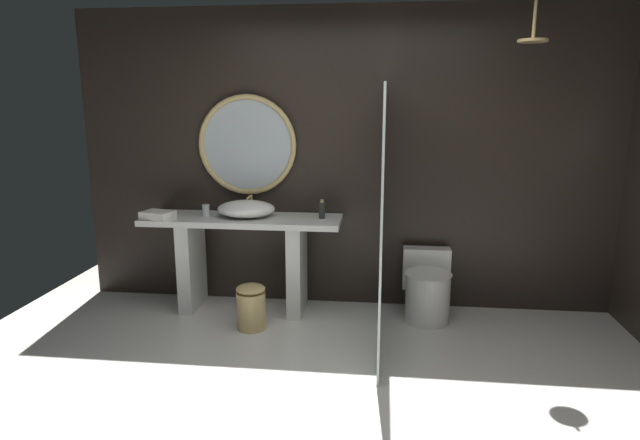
{
  "coord_description": "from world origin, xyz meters",
  "views": [
    {
      "loc": [
        0.31,
        -2.85,
        1.81
      ],
      "look_at": [
        -0.14,
        0.97,
        0.96
      ],
      "focal_mm": 30.32,
      "sensor_mm": 36.0,
      "label": 1
    }
  ],
  "objects_px": {
    "soap_dispenser": "(322,210)",
    "round_wall_mirror": "(247,145)",
    "waste_bin": "(251,306)",
    "folded_hand_towel": "(158,215)",
    "tumbler_cup": "(206,210)",
    "vessel_sink": "(246,209)",
    "rain_shower_head": "(533,38)",
    "toilet": "(427,289)"
  },
  "relations": [
    {
      "from": "soap_dispenser",
      "to": "round_wall_mirror",
      "type": "xyz_separation_m",
      "value": [
        -0.69,
        0.21,
        0.52
      ]
    },
    {
      "from": "round_wall_mirror",
      "to": "waste_bin",
      "type": "height_order",
      "value": "round_wall_mirror"
    },
    {
      "from": "soap_dispenser",
      "to": "folded_hand_towel",
      "type": "height_order",
      "value": "soap_dispenser"
    },
    {
      "from": "tumbler_cup",
      "to": "waste_bin",
      "type": "bearing_deg",
      "value": -41.04
    },
    {
      "from": "vessel_sink",
      "to": "rain_shower_head",
      "type": "distance_m",
      "value": 2.59
    },
    {
      "from": "tumbler_cup",
      "to": "rain_shower_head",
      "type": "bearing_deg",
      "value": -6.23
    },
    {
      "from": "rain_shower_head",
      "to": "toilet",
      "type": "xyz_separation_m",
      "value": [
        -0.64,
        0.24,
        -1.99
      ]
    },
    {
      "from": "round_wall_mirror",
      "to": "folded_hand_towel",
      "type": "bearing_deg",
      "value": -150.1
    },
    {
      "from": "rain_shower_head",
      "to": "round_wall_mirror",
      "type": "bearing_deg",
      "value": 167.29
    },
    {
      "from": "round_wall_mirror",
      "to": "folded_hand_towel",
      "type": "xyz_separation_m",
      "value": [
        -0.69,
        -0.4,
        -0.56
      ]
    },
    {
      "from": "rain_shower_head",
      "to": "folded_hand_towel",
      "type": "relative_size",
      "value": 1.1
    },
    {
      "from": "vessel_sink",
      "to": "tumbler_cup",
      "type": "height_order",
      "value": "vessel_sink"
    },
    {
      "from": "vessel_sink",
      "to": "waste_bin",
      "type": "relative_size",
      "value": 1.33
    },
    {
      "from": "tumbler_cup",
      "to": "folded_hand_towel",
      "type": "relative_size",
      "value": 0.39
    },
    {
      "from": "round_wall_mirror",
      "to": "toilet",
      "type": "distance_m",
      "value": 1.99
    },
    {
      "from": "rain_shower_head",
      "to": "toilet",
      "type": "relative_size",
      "value": 0.49
    },
    {
      "from": "tumbler_cup",
      "to": "vessel_sink",
      "type": "bearing_deg",
      "value": -0.65
    },
    {
      "from": "tumbler_cup",
      "to": "waste_bin",
      "type": "xyz_separation_m",
      "value": [
        0.49,
        -0.42,
        -0.7
      ]
    },
    {
      "from": "tumbler_cup",
      "to": "soap_dispenser",
      "type": "height_order",
      "value": "soap_dispenser"
    },
    {
      "from": "tumbler_cup",
      "to": "soap_dispenser",
      "type": "distance_m",
      "value": 1.01
    },
    {
      "from": "round_wall_mirror",
      "to": "rain_shower_head",
      "type": "xyz_separation_m",
      "value": [
        2.23,
        -0.5,
        0.82
      ]
    },
    {
      "from": "vessel_sink",
      "to": "folded_hand_towel",
      "type": "distance_m",
      "value": 0.74
    },
    {
      "from": "soap_dispenser",
      "to": "round_wall_mirror",
      "type": "bearing_deg",
      "value": 162.97
    },
    {
      "from": "waste_bin",
      "to": "vessel_sink",
      "type": "bearing_deg",
      "value": 106.62
    },
    {
      "from": "round_wall_mirror",
      "to": "rain_shower_head",
      "type": "bearing_deg",
      "value": -12.71
    },
    {
      "from": "vessel_sink",
      "to": "waste_bin",
      "type": "bearing_deg",
      "value": -73.38
    },
    {
      "from": "vessel_sink",
      "to": "soap_dispenser",
      "type": "xyz_separation_m",
      "value": [
        0.65,
        0.02,
        0.0
      ]
    },
    {
      "from": "vessel_sink",
      "to": "toilet",
      "type": "bearing_deg",
      "value": -1.3
    },
    {
      "from": "rain_shower_head",
      "to": "waste_bin",
      "type": "distance_m",
      "value": 2.92
    },
    {
      "from": "tumbler_cup",
      "to": "toilet",
      "type": "height_order",
      "value": "tumbler_cup"
    },
    {
      "from": "soap_dispenser",
      "to": "folded_hand_towel",
      "type": "bearing_deg",
      "value": -172.29
    },
    {
      "from": "vessel_sink",
      "to": "folded_hand_towel",
      "type": "relative_size",
      "value": 1.96
    },
    {
      "from": "rain_shower_head",
      "to": "waste_bin",
      "type": "xyz_separation_m",
      "value": [
        -2.07,
        -0.14,
        -2.06
      ]
    },
    {
      "from": "tumbler_cup",
      "to": "round_wall_mirror",
      "type": "xyz_separation_m",
      "value": [
        0.33,
        0.22,
        0.55
      ]
    },
    {
      "from": "waste_bin",
      "to": "rain_shower_head",
      "type": "bearing_deg",
      "value": 3.99
    },
    {
      "from": "vessel_sink",
      "to": "rain_shower_head",
      "type": "relative_size",
      "value": 1.77
    },
    {
      "from": "tumbler_cup",
      "to": "toilet",
      "type": "distance_m",
      "value": 2.01
    },
    {
      "from": "soap_dispenser",
      "to": "waste_bin",
      "type": "bearing_deg",
      "value": -140.37
    },
    {
      "from": "soap_dispenser",
      "to": "round_wall_mirror",
      "type": "distance_m",
      "value": 0.89
    },
    {
      "from": "vessel_sink",
      "to": "toilet",
      "type": "distance_m",
      "value": 1.68
    },
    {
      "from": "soap_dispenser",
      "to": "toilet",
      "type": "xyz_separation_m",
      "value": [
        0.9,
        -0.05,
        -0.65
      ]
    },
    {
      "from": "waste_bin",
      "to": "toilet",
      "type": "bearing_deg",
      "value": 15.02
    }
  ]
}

